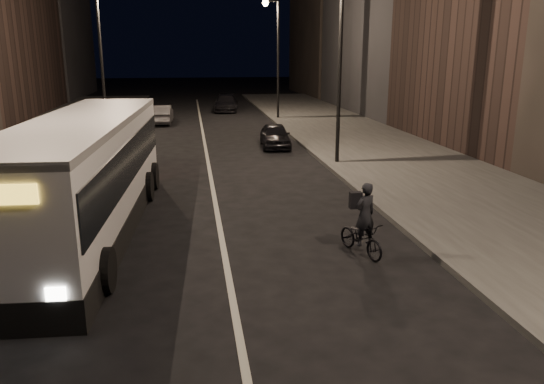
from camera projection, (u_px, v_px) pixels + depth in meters
name	position (u px, v px, depth m)	size (l,w,h in m)	color
ground	(231.00, 292.00, 11.11)	(180.00, 180.00, 0.00)	black
sidewalk_right	(384.00, 153.00, 25.70)	(7.00, 70.00, 0.16)	#393936
sidewalk_left	(13.00, 164.00, 23.21)	(7.00, 70.00, 0.16)	#393936
streetlight_right_mid	(334.00, 39.00, 21.96)	(1.20, 0.44, 8.12)	black
streetlight_right_far	(274.00, 43.00, 37.23)	(1.20, 0.44, 8.12)	black
streetlight_left_far	(105.00, 42.00, 29.94)	(1.20, 0.44, 8.12)	black
city_bus	(86.00, 171.00, 14.50)	(3.24, 11.84, 3.16)	white
cyclist_on_bicycle	(362.00, 231.00, 12.97)	(1.08, 1.73, 1.88)	black
car_near	(275.00, 136.00, 27.50)	(1.44, 3.59, 1.22)	black
car_mid	(162.00, 114.00, 36.25)	(1.36, 3.90, 1.29)	#3E3E40
car_far	(226.00, 103.00, 43.70)	(1.86, 4.57, 1.33)	black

